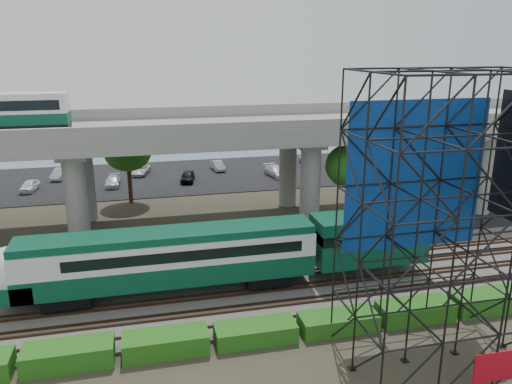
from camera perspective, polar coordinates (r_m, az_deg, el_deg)
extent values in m
plane|color=#474233|center=(33.00, -3.54, -12.83)|extent=(140.00, 140.00, 0.00)
cube|color=slate|center=(34.69, -4.12, -11.11)|extent=(90.00, 12.00, 0.20)
cube|color=black|center=(42.37, -5.99, -5.98)|extent=(90.00, 5.00, 0.08)
cube|color=black|center=(64.64, -8.71, 1.80)|extent=(90.00, 18.00, 0.08)
cube|color=slate|center=(86.08, -9.96, 5.36)|extent=(140.00, 40.00, 0.03)
cube|color=#472D1E|center=(30.54, -2.65, -14.81)|extent=(90.00, 0.08, 0.16)
cube|color=#472D1E|center=(31.76, -3.15, -13.49)|extent=(90.00, 0.08, 0.16)
cube|color=#472D1E|center=(32.24, -3.33, -13.01)|extent=(90.00, 0.08, 0.16)
cube|color=#472D1E|center=(33.49, -3.77, -11.82)|extent=(90.00, 0.08, 0.16)
cube|color=#472D1E|center=(33.98, -3.93, -11.39)|extent=(90.00, 0.08, 0.16)
cube|color=#472D1E|center=(35.24, -4.32, -10.32)|extent=(90.00, 0.08, 0.16)
cube|color=#472D1E|center=(35.74, -4.47, -9.92)|extent=(90.00, 0.08, 0.16)
cube|color=#472D1E|center=(37.02, -4.82, -8.96)|extent=(90.00, 0.08, 0.16)
cube|color=#472D1E|center=(37.53, -4.95, -8.60)|extent=(90.00, 0.08, 0.16)
cube|color=#472D1E|center=(38.83, -5.26, -7.72)|extent=(90.00, 0.08, 0.16)
cube|color=black|center=(34.43, -20.69, -11.10)|extent=(3.00, 2.20, 0.90)
cube|color=black|center=(34.96, 1.19, -9.54)|extent=(3.00, 2.20, 0.90)
cube|color=#0A4630|center=(33.58, -9.73, -8.75)|extent=(19.00, 3.00, 1.40)
cube|color=silver|center=(33.00, -9.85, -6.47)|extent=(19.00, 3.00, 1.50)
cube|color=#0A4630|center=(32.63, -9.94, -4.85)|extent=(19.00, 2.60, 0.50)
cube|color=black|center=(33.04, -8.12, -6.26)|extent=(15.00, 3.06, 0.70)
ellipsoid|color=silver|center=(34.16, -26.07, -8.18)|extent=(3.60, 3.00, 3.20)
cube|color=#0A4630|center=(34.58, -25.85, -9.77)|extent=(2.60, 3.00, 1.10)
cube|color=#0A4630|center=(36.55, 12.72, -5.09)|extent=(8.00, 3.00, 3.40)
cube|color=#9E9B93|center=(45.31, -7.22, 6.73)|extent=(80.00, 12.00, 1.20)
cube|color=#9E9B93|center=(39.48, -6.36, 7.04)|extent=(80.00, 0.50, 1.10)
cube|color=#9E9B93|center=(50.80, -7.99, 9.05)|extent=(80.00, 0.50, 1.10)
cylinder|color=#9E9B93|center=(43.02, -19.82, -0.94)|extent=(1.80, 1.80, 8.00)
cylinder|color=#9E9B93|center=(49.73, -19.01, 1.39)|extent=(1.80, 1.80, 8.00)
cube|color=#9E9B93|center=(45.54, -19.82, 4.79)|extent=(2.40, 9.00, 0.60)
cylinder|color=#9E9B93|center=(45.13, 6.21, 0.74)|extent=(1.80, 1.80, 8.00)
cylinder|color=#9E9B93|center=(51.56, 3.65, 2.78)|extent=(1.80, 1.80, 8.00)
cube|color=#9E9B93|center=(47.54, 4.95, 6.15)|extent=(2.40, 9.00, 0.60)
cylinder|color=#9E9B93|center=(53.74, 24.65, 1.86)|extent=(1.80, 1.80, 8.00)
cylinder|color=#9E9B93|center=(59.25, 20.59, 3.54)|extent=(1.80, 1.80, 8.00)
cube|color=#9E9B93|center=(55.78, 22.94, 6.44)|extent=(2.40, 9.00, 0.60)
cube|color=navy|center=(28.39, 17.77, 1.75)|extent=(8.10, 0.08, 8.25)
cube|color=red|center=(27.83, 25.72, -17.53)|extent=(2.40, 0.08, 1.60)
cube|color=black|center=(29.72, 19.26, -17.33)|extent=(9.36, 6.36, 0.08)
cube|color=#1A5A14|center=(29.00, -20.62, -17.07)|extent=(4.60, 1.80, 1.20)
cube|color=#1A5A14|center=(28.70, -10.26, -16.63)|extent=(4.60, 1.80, 1.15)
cube|color=#1A5A14|center=(29.27, -0.06, -15.75)|extent=(4.60, 1.80, 1.03)
cube|color=#1A5A14|center=(30.64, 9.38, -14.43)|extent=(4.60, 1.80, 1.01)
cube|color=#1A5A14|center=(32.69, 17.72, -12.83)|extent=(4.60, 1.80, 1.12)
cube|color=#1A5A14|center=(35.34, 24.86, -11.26)|extent=(4.60, 1.80, 1.20)
cylinder|color=#382314|center=(47.02, 10.75, -0.85)|extent=(0.44, 0.44, 4.80)
ellipsoid|color=#1A5A14|center=(46.19, 10.96, 2.95)|extent=(4.94, 4.94, 4.18)
cylinder|color=#382314|center=(54.21, -14.24, 1.23)|extent=(0.44, 0.44, 4.80)
ellipsoid|color=#1A5A14|center=(53.49, -14.47, 4.54)|extent=(4.94, 4.94, 4.18)
imported|color=black|center=(41.89, -23.12, -6.54)|extent=(4.88, 2.88, 1.27)
imported|color=white|center=(62.70, -24.47, 0.65)|extent=(1.96, 3.76, 1.22)
imported|color=#A6AAAE|center=(67.01, -21.51, 1.95)|extent=(2.05, 4.04, 1.27)
imported|color=silver|center=(61.51, -16.07, 1.18)|extent=(1.79, 4.01, 1.14)
imported|color=silver|center=(66.26, -13.09, 2.47)|extent=(2.94, 4.54, 1.16)
imported|color=black|center=(61.62, -7.82, 1.79)|extent=(2.25, 4.08, 1.31)
imported|color=#95989C|center=(66.99, -4.39, 3.03)|extent=(1.65, 3.80, 1.21)
imported|color=silver|center=(63.61, 2.34, 2.39)|extent=(2.66, 4.80, 1.32)
imported|color=#B9BCC2|center=(70.06, 6.11, 3.62)|extent=(2.76, 4.97, 1.31)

